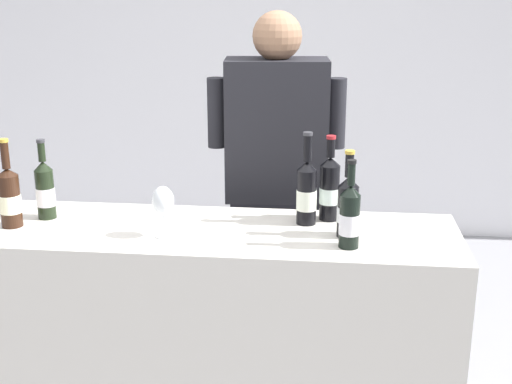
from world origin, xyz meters
TOP-DOWN VIEW (x-y plane):
  - wall_back at (0.00, 2.60)m, footprint 8.00×0.10m
  - counter at (0.00, 0.00)m, footprint 1.86×0.53m
  - wine_bottle_0 at (0.44, 0.16)m, footprint 0.08×0.08m
  - wine_bottle_1 at (0.36, 0.10)m, footprint 0.08×0.08m
  - wine_bottle_2 at (-0.64, 0.06)m, footprint 0.07×0.07m
  - wine_bottle_3 at (-0.74, -0.05)m, footprint 0.08×0.08m
  - wine_bottle_4 at (0.51, -0.02)m, footprint 0.08×0.08m
  - wine_bottle_5 at (0.51, -0.12)m, footprint 0.07×0.07m
  - wine_glass at (-0.14, -0.09)m, footprint 0.08×0.08m
  - person_server at (0.21, 0.58)m, footprint 0.60×0.28m

SIDE VIEW (x-z plane):
  - counter at x=0.00m, z-range 0.00..0.93m
  - person_server at x=0.21m, z-range -0.02..1.67m
  - wine_bottle_5 at x=0.51m, z-range 0.88..1.19m
  - wine_bottle_2 at x=-0.64m, z-range 0.88..1.20m
  - wine_bottle_4 at x=0.51m, z-range 0.88..1.20m
  - wine_bottle_3 at x=-0.74m, z-range 0.87..1.21m
  - wine_bottle_1 at x=0.36m, z-range 0.87..1.23m
  - wine_bottle_0 at x=0.44m, z-range 0.89..1.22m
  - wine_glass at x=-0.14m, z-range 0.96..1.15m
  - wall_back at x=0.00m, z-range 0.00..2.80m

